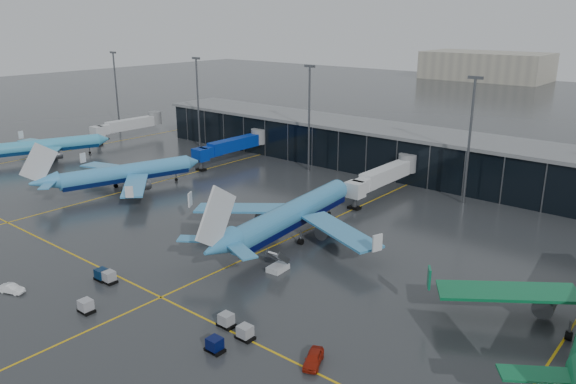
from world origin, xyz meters
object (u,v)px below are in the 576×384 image
Objects in this scene: airliner_klm_west at (46,138)px; mobile_airstair at (278,266)px; airliner_klm_near at (293,200)px; service_van_red at (313,358)px; baggage_carts at (159,307)px; airliner_arkefly at (126,163)px; service_van_white at (11,289)px.

mobile_airstair is at bearing 11.94° from airliner_klm_west.
service_van_red is (25.35, -27.35, -5.98)m from airliner_klm_near.
baggage_carts is at bearing -0.02° from airliner_klm_west.
mobile_airstair is (6.86, -11.87, -5.94)m from airliner_klm_near.
airliner_arkefly is 48.84m from service_van_white.
airliner_arkefly is at bearing 164.93° from mobile_airstair.
service_van_white is (-42.07, -13.38, -0.11)m from service_van_red.
mobile_airstair is 37.27m from service_van_white.
mobile_airstair is at bearing 116.29° from service_van_red.
airliner_arkefly is at bearing 15.94° from airliner_klm_west.
airliner_arkefly is 9.05× the size of service_van_red.
airliner_arkefly is at bearing 14.86° from service_van_white.
airliner_klm_west reaches higher than service_van_red.
airliner_klm_near is (85.45, -1.17, 1.09)m from airliner_klm_west.
airliner_klm_near is (45.53, 1.65, 0.75)m from airliner_arkefly.
airliner_klm_near is 10.20× the size of service_van_red.
baggage_carts is 22.20m from service_van_white.
mobile_airstair is 0.80× the size of service_van_red.
airliner_klm_near is 31.87m from baggage_carts.
airliner_klm_near is at bearing 18.18° from airliner_arkefly.
mobile_airstair is (3.56, 19.27, 0.01)m from baggage_carts.
baggage_carts is at bearing -90.29° from airliner_klm_near.
airliner_klm_west is 10.61× the size of mobile_airstair.
airliner_klm_west is 0.84× the size of airliner_klm_near.
airliner_arkefly is 0.89× the size of airliner_klm_near.
airliner_arkefly is at bearing 136.30° from service_van_red.
service_van_white is at bearing -118.67° from airliner_klm_near.
airliner_klm_west is 8.54× the size of service_van_red.
airliner_klm_west is 114.51m from service_van_red.
baggage_carts is 6.74× the size of service_van_red.
airliner_arkefly reaches higher than airliner_klm_west.
airliner_arkefly is 57.28m from baggage_carts.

